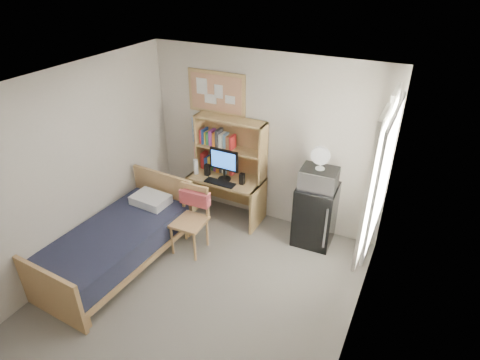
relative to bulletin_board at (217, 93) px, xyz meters
The scene contains 25 objects.
floor 2.95m from the bulletin_board, 69.48° to the right, with size 3.60×4.20×0.02m, color gray.
ceiling 2.33m from the bulletin_board, 69.48° to the right, with size 3.60×4.20×0.02m, color white.
wall_back 1.00m from the bulletin_board, ahead, with size 3.60×0.04×2.60m, color beige.
wall_left 2.40m from the bulletin_board, 116.08° to the right, with size 0.04×4.20×2.60m, color beige.
wall_right 3.37m from the bulletin_board, 38.93° to the right, with size 0.04×4.20×2.60m, color beige.
window_unit 2.70m from the bulletin_board, 19.26° to the right, with size 0.10×1.40×1.70m, color white.
curtain_left 2.83m from the bulletin_board, 27.19° to the right, with size 0.04×0.55×1.70m, color beige.
curtain_right 2.57m from the bulletin_board, 10.96° to the right, with size 0.04×0.55×1.70m, color beige.
bulletin_board is the anchor object (origin of this frame).
poster_wave 0.74m from the bulletin_board, behind, with size 0.30×0.01×0.42m, color #2A5FAA.
poster_japan 1.18m from the bulletin_board, behind, with size 0.28×0.01×0.36m, color #F23F2A.
desk 1.62m from the bulletin_board, 44.51° to the right, with size 1.13×0.57×0.71m, color tan.
desk_chair 1.92m from the bulletin_board, 80.12° to the right, with size 0.49×0.49×0.98m, color tan.
mini_fridge 2.27m from the bulletin_board, ahead, with size 0.54×0.54×0.92m, color black.
bed 2.60m from the bulletin_board, 104.07° to the right, with size 1.02×2.04×0.56m, color #1A1C2F.
hutch 0.82m from the bulletin_board, 25.06° to the right, with size 1.11×0.28×0.91m, color tan.
monitor 1.07m from the bulletin_board, 49.98° to the right, with size 0.46×0.04×0.49m, color black.
keyboard 1.33m from the bulletin_board, 59.23° to the right, with size 0.47×0.15×0.02m, color black.
speaker_left 1.17m from the bulletin_board, 91.36° to the right, with size 0.07×0.07×0.18m, color black.
speaker_right 1.32m from the bulletin_board, 30.65° to the right, with size 0.07×0.07×0.17m, color black.
water_bottle 1.17m from the bulletin_board, 116.25° to the right, with size 0.07×0.07×0.24m, color white.
hoodie 1.59m from the bulletin_board, 78.74° to the right, with size 0.43×0.13×0.21m, color #D55154.
microwave 1.95m from the bulletin_board, ahead, with size 0.49×0.37×0.28m, color #BCBDC2.
desk_fan 1.84m from the bulletin_board, ahead, with size 0.25×0.25×0.31m, color white.
pillow 1.83m from the bulletin_board, 110.48° to the right, with size 0.52×0.36×0.12m, color white.
Camera 1 is at (2.08, -2.91, 3.71)m, focal length 30.00 mm.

